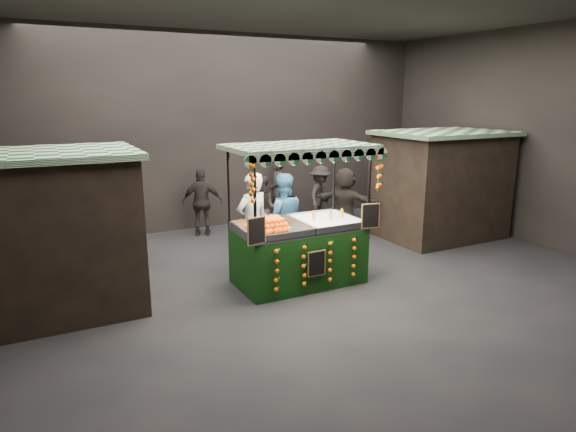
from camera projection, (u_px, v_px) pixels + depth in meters
name	position (u px, v px, depth m)	size (l,w,h in m)	color
ground	(315.00, 285.00, 9.24)	(12.00, 12.00, 0.00)	black
market_hall	(318.00, 98.00, 8.44)	(12.10, 10.10, 5.05)	black
neighbour_stall_left	(44.00, 233.00, 7.85)	(3.00, 2.20, 2.60)	black
neighbour_stall_right	(441.00, 184.00, 12.17)	(3.00, 2.20, 2.60)	black
juice_stall	(300.00, 242.00, 9.16)	(2.67, 1.57, 2.59)	black
vendor_grey	(252.00, 223.00, 9.72)	(0.83, 0.66, 2.00)	gray
vendor_blue	(282.00, 219.00, 10.25)	(1.10, 0.96, 1.90)	#26517C
shopper_0	(115.00, 220.00, 10.20)	(0.73, 0.52, 1.87)	#282321
shopper_1	(263.00, 211.00, 11.42)	(1.00, 0.91, 1.68)	black
shopper_2	(202.00, 202.00, 12.36)	(1.07, 0.74, 1.69)	black
shopper_3	(320.00, 196.00, 13.27)	(1.19, 1.15, 1.63)	black
shopper_4	(82.00, 224.00, 9.84)	(1.05, 0.82, 1.90)	#2C2824
shopper_5	(345.00, 203.00, 12.09)	(1.40, 1.61, 1.75)	#2D2825
shopper_6	(277.00, 190.00, 13.65)	(0.51, 0.70, 1.77)	#2B2523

